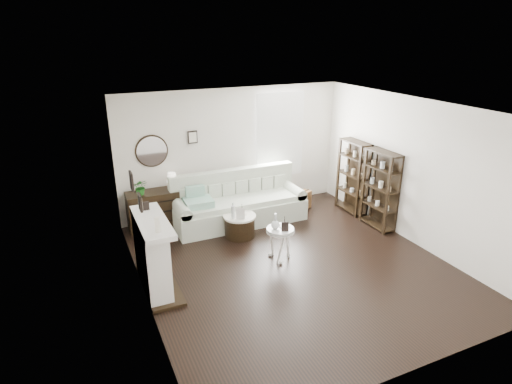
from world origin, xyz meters
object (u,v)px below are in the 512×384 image
dresser (157,210)px  pedestal_table (280,231)px  sofa (238,205)px  drum_table (240,226)px

dresser → pedestal_table: bearing=-52.6°
sofa → drum_table: bearing=-109.9°
sofa → dresser: (-1.61, 0.39, 0.04)m
sofa → pedestal_table: sofa is taller
sofa → drum_table: sofa is taller
drum_table → pedestal_table: bearing=-74.6°
dresser → pedestal_table: (1.67, -2.19, 0.15)m
sofa → pedestal_table: 1.81m
dresser → drum_table: size_ratio=1.84×
dresser → drum_table: 1.74m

